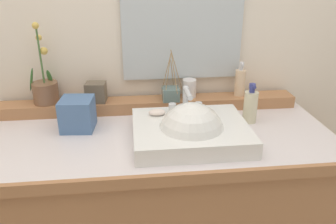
# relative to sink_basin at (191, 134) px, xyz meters

# --- Properties ---
(wall_back) EXTENTS (3.26, 0.20, 2.54)m
(wall_back) POSITION_rel_sink_basin_xyz_m (-0.14, 0.50, 0.36)
(wall_back) COLOR silver
(wall_back) RESTS_ON ground
(vanity_cabinet) EXTENTS (1.45, 0.63, 0.88)m
(vanity_cabinet) POSITION_rel_sink_basin_xyz_m (-0.14, 0.08, -0.47)
(vanity_cabinet) COLOR #AB7248
(vanity_cabinet) RESTS_ON ground
(back_ledge) EXTENTS (1.37, 0.11, 0.05)m
(back_ledge) POSITION_rel_sink_basin_xyz_m (-0.14, 0.32, -0.00)
(back_ledge) COLOR #AB7248
(back_ledge) RESTS_ON vanity_cabinet
(sink_basin) EXTENTS (0.44, 0.37, 0.28)m
(sink_basin) POSITION_rel_sink_basin_xyz_m (0.00, 0.00, 0.00)
(sink_basin) COLOR white
(sink_basin) RESTS_ON vanity_cabinet
(soap_bar) EXTENTS (0.07, 0.04, 0.02)m
(soap_bar) POSITION_rel_sink_basin_xyz_m (-0.12, 0.11, 0.05)
(soap_bar) COLOR silver
(soap_bar) RESTS_ON sink_basin
(potted_plant) EXTENTS (0.13, 0.11, 0.36)m
(potted_plant) POSITION_rel_sink_basin_xyz_m (-0.61, 0.34, 0.09)
(potted_plant) COLOR brown
(potted_plant) RESTS_ON back_ledge
(soap_dispenser) EXTENTS (0.05, 0.05, 0.16)m
(soap_dispenser) POSITION_rel_sink_basin_xyz_m (0.29, 0.33, 0.09)
(soap_dispenser) COLOR beige
(soap_dispenser) RESTS_ON back_ledge
(tumbler_cup) EXTENTS (0.06, 0.06, 0.09)m
(tumbler_cup) POSITION_rel_sink_basin_xyz_m (0.05, 0.33, 0.07)
(tumbler_cup) COLOR silver
(tumbler_cup) RESTS_ON back_ledge
(reed_diffuser) EXTENTS (0.09, 0.11, 0.24)m
(reed_diffuser) POSITION_rel_sink_basin_xyz_m (-0.04, 0.30, 0.06)
(reed_diffuser) COLOR slate
(reed_diffuser) RESTS_ON back_ledge
(trinket_box) EXTENTS (0.10, 0.08, 0.09)m
(trinket_box) POSITION_rel_sink_basin_xyz_m (-0.38, 0.32, 0.07)
(trinket_box) COLOR brown
(trinket_box) RESTS_ON back_ledge
(lotion_bottle) EXTENTS (0.06, 0.06, 0.17)m
(lotion_bottle) POSITION_rel_sink_basin_xyz_m (0.28, 0.14, 0.04)
(lotion_bottle) COLOR beige
(lotion_bottle) RESTS_ON vanity_cabinet
(tissue_box) EXTENTS (0.14, 0.14, 0.13)m
(tissue_box) POSITION_rel_sink_basin_xyz_m (-0.45, 0.16, 0.04)
(tissue_box) COLOR #496C9C
(tissue_box) RESTS_ON vanity_cabinet
(mirror) EXTENTS (0.55, 0.02, 0.63)m
(mirror) POSITION_rel_sink_basin_xyz_m (0.02, 0.38, 0.42)
(mirror) COLOR silver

